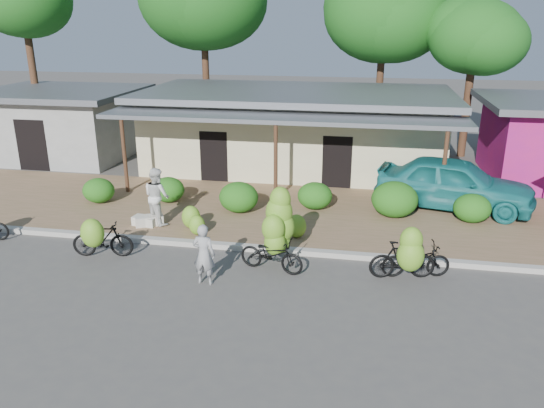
{
  "coord_description": "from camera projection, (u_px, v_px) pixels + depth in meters",
  "views": [
    {
      "loc": [
        3.11,
        -11.4,
        6.2
      ],
      "look_at": [
        0.51,
        2.65,
        1.2
      ],
      "focal_mm": 35.0,
      "sensor_mm": 36.0,
      "label": 1
    }
  ],
  "objects": [
    {
      "name": "loose_banana_c",
      "position": [
        297.0,
        226.0,
        15.48
      ],
      "size": [
        0.57,
        0.49,
        0.71
      ],
      "primitive_type": "ellipsoid",
      "color": "#87C330",
      "rests_on": "sidewalk"
    },
    {
      "name": "hedge_0",
      "position": [
        99.0,
        190.0,
        18.44
      ],
      "size": [
        1.11,
        1.0,
        0.86
      ],
      "primitive_type": "ellipsoid",
      "color": "#196016",
      "rests_on": "sidewalk"
    },
    {
      "name": "loose_banana_a",
      "position": [
        197.0,
        225.0,
        15.7
      ],
      "size": [
        0.49,
        0.41,
        0.61
      ],
      "primitive_type": "ellipsoid",
      "color": "#87C330",
      "rests_on": "sidewalk"
    },
    {
      "name": "hedge_1",
      "position": [
        168.0,
        190.0,
        18.5
      ],
      "size": [
        1.13,
        1.02,
        0.88
      ],
      "primitive_type": "ellipsoid",
      "color": "#196016",
      "rests_on": "sidewalk"
    },
    {
      "name": "hedge_4",
      "position": [
        395.0,
        199.0,
        17.07
      ],
      "size": [
        1.49,
        1.34,
        1.16
      ],
      "primitive_type": "ellipsoid",
      "color": "#196016",
      "rests_on": "sidewalk"
    },
    {
      "name": "bike_right",
      "position": [
        405.0,
        256.0,
        12.97
      ],
      "size": [
        1.73,
        1.3,
        1.62
      ],
      "rotation": [
        0.0,
        0.0,
        1.76
      ],
      "color": "black",
      "rests_on": "ground"
    },
    {
      "name": "loose_banana_b",
      "position": [
        191.0,
        217.0,
        16.17
      ],
      "size": [
        0.57,
        0.49,
        0.72
      ],
      "primitive_type": "ellipsoid",
      "color": "#87C330",
      "rests_on": "sidewalk"
    },
    {
      "name": "hedge_2",
      "position": [
        239.0,
        197.0,
        17.51
      ],
      "size": [
        1.3,
        1.17,
        1.02
      ],
      "primitive_type": "ellipsoid",
      "color": "#196016",
      "rests_on": "sidewalk"
    },
    {
      "name": "bike_center",
      "position": [
        276.0,
        236.0,
        13.77
      ],
      "size": [
        1.84,
        1.35,
        2.13
      ],
      "rotation": [
        0.0,
        0.0,
        1.33
      ],
      "color": "black",
      "rests_on": "ground"
    },
    {
      "name": "teal_van",
      "position": [
        454.0,
        183.0,
        17.75
      ],
      "size": [
        5.45,
        3.15,
        1.74
      ],
      "primitive_type": "imported",
      "rotation": [
        0.0,
        0.0,
        1.35
      ],
      "color": "#1A7678",
      "rests_on": "sidewalk"
    },
    {
      "name": "hedge_5",
      "position": [
        472.0,
        208.0,
        16.65
      ],
      "size": [
        1.16,
        1.05,
        0.91
      ],
      "primitive_type": "ellipsoid",
      "color": "#196016",
      "rests_on": "sidewalk"
    },
    {
      "name": "sack_far",
      "position": [
        145.0,
        221.0,
        16.48
      ],
      "size": [
        0.8,
        0.48,
        0.28
      ],
      "primitive_type": "cube",
      "rotation": [
        0.0,
        0.0,
        -0.14
      ],
      "color": "beige",
      "rests_on": "sidewalk"
    },
    {
      "name": "sidewalk",
      "position": [
        270.0,
        212.0,
        17.78
      ],
      "size": [
        60.0,
        6.0,
        0.12
      ],
      "primitive_type": "cube",
      "color": "#916A4E",
      "rests_on": "ground"
    },
    {
      "name": "curb",
      "position": [
        250.0,
        248.0,
        14.99
      ],
      "size": [
        60.0,
        0.25,
        0.15
      ],
      "primitive_type": "cube",
      "color": "#A8A399",
      "rests_on": "ground"
    },
    {
      "name": "sack_near",
      "position": [
        149.0,
        220.0,
        16.49
      ],
      "size": [
        0.94,
        0.75,
        0.3
      ],
      "primitive_type": "cube",
      "rotation": [
        0.0,
        0.0,
        0.48
      ],
      "color": "beige",
      "rests_on": "sidewalk"
    },
    {
      "name": "tree_near_right",
      "position": [
        470.0,
        34.0,
        23.63
      ],
      "size": [
        4.3,
        4.11,
        7.16
      ],
      "color": "#4B311E",
      "rests_on": "ground"
    },
    {
      "name": "bike_left",
      "position": [
        100.0,
        238.0,
        14.29
      ],
      "size": [
        1.73,
        1.27,
        1.35
      ],
      "rotation": [
        0.0,
        0.0,
        1.73
      ],
      "color": "black",
      "rests_on": "ground"
    },
    {
      "name": "hedge_3",
      "position": [
        315.0,
        196.0,
        17.81
      ],
      "size": [
        1.17,
        1.05,
        0.91
      ],
      "primitive_type": "ellipsoid",
      "color": "#196016",
      "rests_on": "sidewalk"
    },
    {
      "name": "ground",
      "position": [
        232.0,
        283.0,
        13.16
      ],
      "size": [
        100.0,
        100.0,
        0.0
      ],
      "primitive_type": "plane",
      "color": "#4E4B48",
      "rests_on": "ground"
    },
    {
      "name": "vendor",
      "position": [
        204.0,
        254.0,
        12.89
      ],
      "size": [
        0.6,
        0.42,
        1.56
      ],
      "primitive_type": "imported",
      "rotation": [
        0.0,
        0.0,
        3.06
      ],
      "color": "gray",
      "rests_on": "ground"
    },
    {
      "name": "shop_main",
      "position": [
        295.0,
        129.0,
        22.73
      ],
      "size": [
        13.0,
        8.5,
        3.35
      ],
      "color": "beige",
      "rests_on": "ground"
    },
    {
      "name": "shop_grey",
      "position": [
        62.0,
        123.0,
        24.72
      ],
      "size": [
        7.0,
        6.0,
        3.15
      ],
      "color": "#A09F9B",
      "rests_on": "ground"
    },
    {
      "name": "bike_far_right",
      "position": [
        416.0,
        260.0,
        13.35
      ],
      "size": [
        1.82,
        0.96,
        0.91
      ],
      "rotation": [
        0.0,
        0.0,
        1.78
      ],
      "color": "black",
      "rests_on": "ground"
    },
    {
      "name": "tree_center_right",
      "position": [
        380.0,
        11.0,
        25.85
      ],
      "size": [
        5.94,
        5.89,
        8.79
      ],
      "color": "#4B311E",
      "rests_on": "ground"
    },
    {
      "name": "bystander",
      "position": [
        157.0,
        196.0,
        16.4
      ],
      "size": [
        1.1,
        1.05,
        1.79
      ],
      "primitive_type": "imported",
      "rotation": [
        0.0,
        0.0,
        2.54
      ],
      "color": "white",
      "rests_on": "sidewalk"
    }
  ]
}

